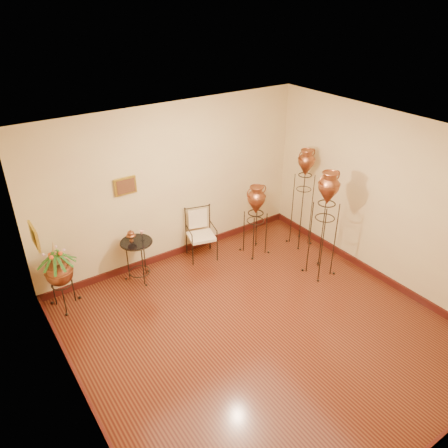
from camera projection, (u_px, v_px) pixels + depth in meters
ground at (260, 331)px, 6.32m from camera, size 5.00×5.00×0.00m
room_shell at (265, 226)px, 5.48m from camera, size 5.02×5.02×2.81m
amphora_tall at (303, 197)px, 8.00m from camera, size 0.49×0.49×1.91m
amphora_mid at (324, 224)px, 7.13m from camera, size 0.56×0.56×1.90m
amphora_short at (255, 220)px, 7.86m from camera, size 0.45×0.45×1.36m
planter_urn at (59, 270)px, 6.49m from camera, size 0.85×0.85×1.20m
armchair at (201, 235)px, 7.81m from camera, size 0.63×0.61×0.94m
side_table at (138, 260)px, 7.24m from camera, size 0.65×0.65×0.94m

